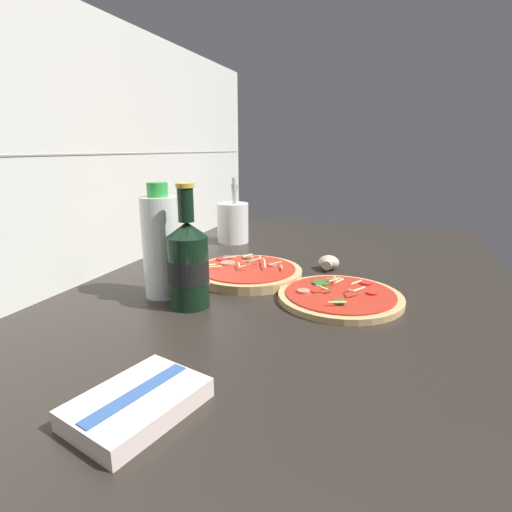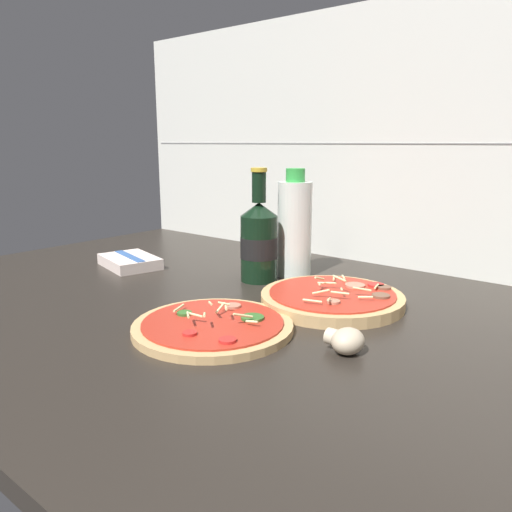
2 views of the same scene
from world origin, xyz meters
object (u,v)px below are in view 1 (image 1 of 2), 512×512
object	(u,v)px
dish_towel	(138,403)
beer_bottle	(188,263)
pizza_far	(248,272)
oil_bottle	(161,245)
mushroom_left	(329,263)
pizza_near	(340,296)
utensil_crock	(233,222)

from	to	relation	value
dish_towel	beer_bottle	bearing A→B (deg)	18.02
pizza_far	oil_bottle	distance (cm)	22.40
oil_bottle	mushroom_left	world-z (taller)	oil_bottle
beer_bottle	mushroom_left	xyz separation A→B (cm)	(31.93, -20.71, -6.61)
pizza_far	dish_towel	distance (cm)	50.21
pizza_near	utensil_crock	xyz separation A→B (cm)	(39.40, 39.04, 5.69)
pizza_far	oil_bottle	bearing A→B (deg)	144.36
pizza_far	beer_bottle	bearing A→B (deg)	168.32
pizza_far	oil_bottle	size ratio (longest dim) A/B	1.10
beer_bottle	mushroom_left	size ratio (longest dim) A/B	4.32
pizza_far	dish_towel	world-z (taller)	pizza_far
pizza_far	dish_towel	xyz separation A→B (cm)	(-49.89, -5.65, 0.07)
beer_bottle	utensil_crock	world-z (taller)	beer_bottle
beer_bottle	oil_bottle	bearing A→B (deg)	67.07
oil_bottle	dish_towel	size ratio (longest dim) A/B	1.37
mushroom_left	beer_bottle	bearing A→B (deg)	147.04
pizza_far	beer_bottle	size ratio (longest dim) A/B	1.09
mushroom_left	dish_towel	world-z (taller)	mushroom_left
pizza_far	utensil_crock	xyz separation A→B (cm)	(31.94, 16.91, 5.30)
pizza_far	mushroom_left	xyz separation A→B (cm)	(12.05, -16.60, 0.63)
beer_bottle	oil_bottle	size ratio (longest dim) A/B	1.02
pizza_near	beer_bottle	world-z (taller)	beer_bottle
beer_bottle	oil_bottle	xyz separation A→B (cm)	(3.29, 7.78, 2.00)
pizza_far	mushroom_left	world-z (taller)	pizza_far
pizza_far	utensil_crock	world-z (taller)	utensil_crock
pizza_near	mushroom_left	bearing A→B (deg)	15.82
oil_bottle	mushroom_left	distance (cm)	41.30
utensil_crock	dish_towel	size ratio (longest dim) A/B	1.24
utensil_crock	dish_towel	distance (cm)	85.05
mushroom_left	oil_bottle	bearing A→B (deg)	135.15
pizza_far	mushroom_left	bearing A→B (deg)	-54.01
pizza_near	utensil_crock	world-z (taller)	utensil_crock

